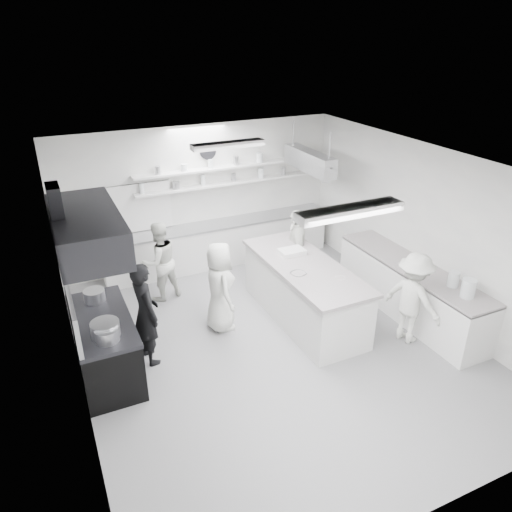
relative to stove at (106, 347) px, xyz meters
name	(u,v)px	position (x,y,z in m)	size (l,w,h in m)	color
floor	(273,343)	(2.60, -0.40, -0.46)	(6.00, 7.00, 0.02)	gray
ceiling	(276,166)	(2.60, -0.40, 2.56)	(6.00, 7.00, 0.02)	white
wall_back	(200,196)	(2.60, 3.10, 1.05)	(6.00, 0.04, 3.00)	silver
wall_front	(441,411)	(2.60, -3.90, 1.05)	(6.00, 0.04, 3.00)	silver
wall_left	(68,305)	(-0.40, -0.40, 1.05)	(0.04, 7.00, 3.00)	silver
wall_right	(425,231)	(5.60, -0.40, 1.05)	(0.04, 7.00, 3.00)	silver
stove	(106,347)	(0.00, 0.00, 0.00)	(0.80, 1.80, 0.90)	black
exhaust_hood	(86,229)	(0.00, 0.00, 1.90)	(0.85, 2.00, 0.50)	black
back_counter	(220,244)	(2.90, 2.80, 0.01)	(5.00, 0.60, 0.92)	silver
shelf_lower	(232,182)	(3.30, 2.97, 1.30)	(4.20, 0.26, 0.04)	silver
shelf_upper	(232,166)	(3.30, 2.97, 1.65)	(4.20, 0.26, 0.04)	silver
pass_through_window	(139,208)	(1.30, 3.08, 1.00)	(1.30, 0.04, 1.00)	black
wall_clock	(207,151)	(2.80, 3.06, 2.00)	(0.32, 0.32, 0.05)	white
right_counter	(410,291)	(5.25, -0.60, 0.02)	(0.74, 3.30, 0.94)	silver
pot_rack	(309,161)	(4.60, 2.00, 1.85)	(0.30, 1.60, 0.40)	#A7A8AB
light_fixture_front	(350,211)	(2.60, -2.20, 2.49)	(1.30, 0.25, 0.10)	silver
light_fixture_rear	(228,145)	(2.60, 1.40, 2.49)	(1.30, 0.25, 0.10)	silver
prep_island	(304,292)	(3.45, 0.09, 0.06)	(1.02, 2.75, 1.01)	silver
stove_pot	(106,330)	(0.00, -0.47, 0.59)	(0.39, 0.39, 0.26)	#A7A8AB
cook_stove	(146,313)	(0.65, 0.04, 0.39)	(0.61, 0.40, 1.69)	black
cook_back	(160,261)	(1.33, 1.85, 0.33)	(0.75, 0.59, 1.55)	silver
cook_island_left	(220,287)	(2.00, 0.42, 0.35)	(0.78, 0.51, 1.59)	silver
cook_island_right	(296,250)	(3.86, 1.11, 0.38)	(0.97, 0.40, 1.66)	silver
cook_right	(413,298)	(4.70, -1.24, 0.34)	(1.02, 0.59, 1.58)	silver
bowl_island_a	(298,274)	(3.18, -0.15, 0.59)	(0.25, 0.25, 0.06)	#A7A8AB
bowl_island_b	(340,279)	(3.73, -0.57, 0.59)	(0.17, 0.17, 0.05)	silver
bowl_right	(406,265)	(5.14, -0.53, 0.52)	(0.25, 0.25, 0.06)	silver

